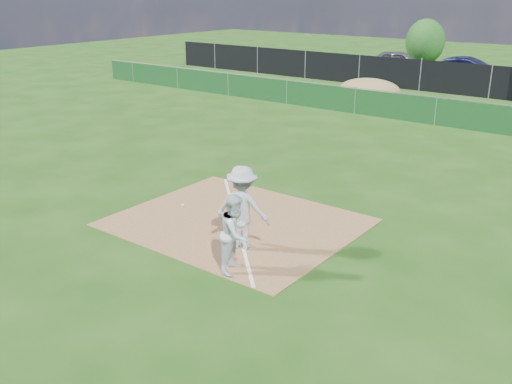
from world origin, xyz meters
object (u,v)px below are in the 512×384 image
Objects in this scene: first_base at (241,220)px; play_at_first at (242,208)px; runner at (236,233)px; tree_left at (425,42)px; car_mid at (469,72)px; car_left at (400,62)px.

play_at_first is (1.00, -1.16, 0.97)m from first_base.
first_base is at bearing 22.39° from runner.
tree_left is (-9.25, 34.06, 0.78)m from play_at_first.
tree_left is at bearing 30.53° from car_mid.
first_base is at bearing -75.91° from tree_left.
runner is 0.37× the size of car_left.
play_at_first is 1.50× the size of runner.
play_at_first is at bearing -49.31° from first_base.
tree_left reaches higher than first_base.
car_mid is at bearing 97.30° from play_at_first.
runner is at bearing -177.80° from car_left.
play_at_first is 0.75× the size of tree_left.
car_mid is at bearing -6.03° from runner.
car_mid reaches higher than first_base.
car_left is at bearing 107.12° from play_at_first.
play_at_first is at bearing -74.80° from tree_left.
play_at_first is 29.79m from car_left.
play_at_first is 26.86m from car_mid.
car_left is (-7.78, 27.31, 0.77)m from first_base.
first_base is at bearing 130.69° from play_at_first.
play_at_first reaches higher than runner.
runner reaches higher than first_base.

